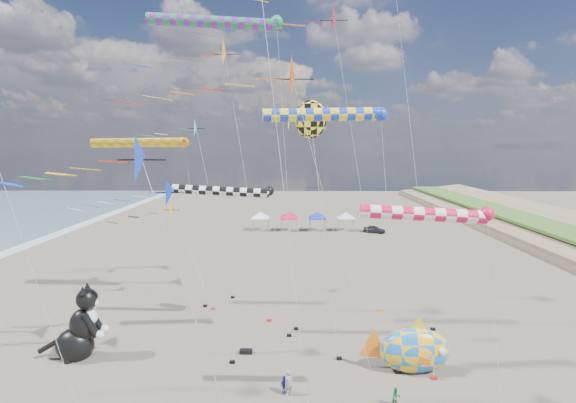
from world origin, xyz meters
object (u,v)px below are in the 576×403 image
Objects in this scene: cat_inflatable at (78,322)px; parked_car at (374,229)px; child_green at (396,397)px; child_blue at (284,385)px; fish_inflatable at (414,350)px; person_adult at (289,383)px.

parked_car is (28.94, 45.95, -2.04)m from cat_inflatable.
cat_inflatable reaches higher than child_green.
cat_inflatable is at bearing 113.02° from child_blue.
cat_inflatable is 0.86× the size of fish_inflatable.
person_adult is 1.34× the size of child_green.
person_adult is at bearing -160.29° from fish_inflatable.
parked_car is at bearing 52.06° from cat_inflatable.
cat_inflatable reaches higher than child_blue.
child_green is at bearing -117.04° from fish_inflatable.
parked_car reaches higher than child_green.
child_green is (20.75, -5.73, -2.10)m from cat_inflatable.
cat_inflatable is 15.15m from child_blue.
parked_car is at bearing 69.09° from child_green.
child_blue is 0.29× the size of parked_car.
child_green is 52.32m from parked_car.
child_green is (6.10, -1.14, -0.20)m from person_adult.
person_adult is at bearing 157.51° from child_green.
child_green is (-2.08, -4.07, -0.89)m from fish_inflatable.
fish_inflatable is 5.69× the size of child_blue.
fish_inflatable is 48.01m from parked_car.
fish_inflatable is 5.40× the size of child_green.
child_blue is (14.36, -4.34, -2.13)m from cat_inflatable.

